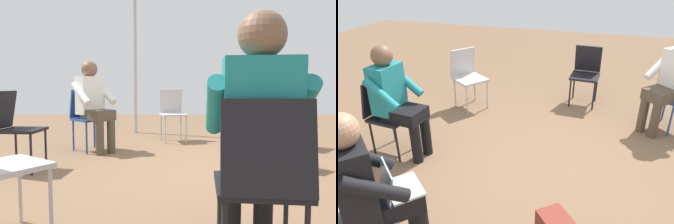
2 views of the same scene
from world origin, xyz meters
TOP-DOWN VIEW (x-y plane):
  - ground_plane at (0.00, 0.00)m, footprint 14.00×14.00m
  - chair_southwest at (-1.36, -1.49)m, footprint 0.57×0.58m
  - chair_west at (-2.01, 0.13)m, footprint 0.46×0.42m
  - chair_southeast at (1.50, -1.10)m, footprint 0.59×0.58m
  - chair_south at (0.03, -1.86)m, footprint 0.44×0.47m
  - person_with_laptop at (1.37, -0.98)m, footprint 0.64×0.63m
  - person_in_teal at (0.05, -1.69)m, footprint 0.53×0.54m
  - person_in_white at (-1.42, 1.17)m, footprint 0.63×0.63m

SIDE VIEW (x-z plane):
  - ground_plane at x=0.00m, z-range 0.00..0.00m
  - chair_southwest at x=-1.36m, z-range 0.07..0.92m
  - chair_west at x=-2.01m, z-range 0.07..0.92m
  - chair_southeast at x=1.50m, z-range 0.07..0.92m
  - chair_south at x=0.03m, z-range 0.07..0.92m
  - person_with_laptop at x=1.37m, z-range 0.07..1.31m
  - person_in_teal at x=0.05m, z-range 0.07..1.31m
  - person_in_white at x=-1.42m, z-range 0.07..1.31m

